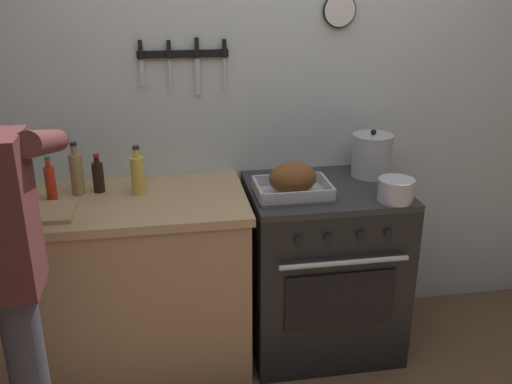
# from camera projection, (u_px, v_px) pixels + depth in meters

# --- Properties ---
(wall_back) EXTENTS (6.00, 0.13, 2.60)m
(wall_back) POSITION_uv_depth(u_px,v_px,m) (269.00, 94.00, 2.98)
(wall_back) COLOR silver
(wall_back) RESTS_ON ground
(counter_block) EXTENTS (2.03, 0.65, 0.90)m
(counter_block) POSITION_uv_depth(u_px,v_px,m) (38.00, 291.00, 2.77)
(counter_block) COLOR tan
(counter_block) RESTS_ON ground
(stove) EXTENTS (0.76, 0.67, 0.90)m
(stove) POSITION_uv_depth(u_px,v_px,m) (322.00, 267.00, 2.99)
(stove) COLOR black
(stove) RESTS_ON ground
(roasting_pan) EXTENTS (0.35, 0.26, 0.17)m
(roasting_pan) POSITION_uv_depth(u_px,v_px,m) (293.00, 181.00, 2.69)
(roasting_pan) COLOR #B7B7BC
(roasting_pan) RESTS_ON stove
(stock_pot) EXTENTS (0.21, 0.21, 0.25)m
(stock_pot) POSITION_uv_depth(u_px,v_px,m) (372.00, 155.00, 2.95)
(stock_pot) COLOR #B7B7BC
(stock_pot) RESTS_ON stove
(saucepan) EXTENTS (0.17, 0.17, 0.11)m
(saucepan) POSITION_uv_depth(u_px,v_px,m) (396.00, 190.00, 2.64)
(saucepan) COLOR #B7B7BC
(saucepan) RESTS_ON stove
(cutting_board) EXTENTS (0.36, 0.24, 0.02)m
(cutting_board) POSITION_uv_depth(u_px,v_px,m) (32.00, 213.00, 2.49)
(cutting_board) COLOR tan
(cutting_board) RESTS_ON counter_block
(bottle_dish_soap) EXTENTS (0.07, 0.07, 0.21)m
(bottle_dish_soap) POSITION_uv_depth(u_px,v_px,m) (20.00, 178.00, 2.70)
(bottle_dish_soap) COLOR #338CCC
(bottle_dish_soap) RESTS_ON counter_block
(bottle_vinegar) EXTENTS (0.06, 0.06, 0.26)m
(bottle_vinegar) POSITION_uv_depth(u_px,v_px,m) (77.00, 173.00, 2.70)
(bottle_vinegar) COLOR #997F4C
(bottle_vinegar) RESTS_ON counter_block
(bottle_hot_sauce) EXTENTS (0.05, 0.05, 0.21)m
(bottle_hot_sauce) POSITION_uv_depth(u_px,v_px,m) (50.00, 182.00, 2.64)
(bottle_hot_sauce) COLOR red
(bottle_hot_sauce) RESTS_ON counter_block
(bottle_soy_sauce) EXTENTS (0.05, 0.05, 0.19)m
(bottle_soy_sauce) POSITION_uv_depth(u_px,v_px,m) (98.00, 176.00, 2.74)
(bottle_soy_sauce) COLOR black
(bottle_soy_sauce) RESTS_ON counter_block
(bottle_cooking_oil) EXTENTS (0.07, 0.07, 0.24)m
(bottle_cooking_oil) POSITION_uv_depth(u_px,v_px,m) (138.00, 174.00, 2.71)
(bottle_cooking_oil) COLOR gold
(bottle_cooking_oil) RESTS_ON counter_block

